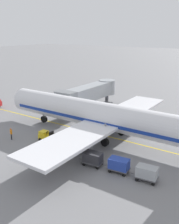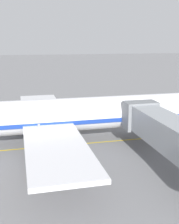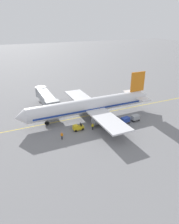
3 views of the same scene
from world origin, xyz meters
name	(u,v)px [view 2 (image 2 of 3)]	position (x,y,z in m)	size (l,w,h in m)	color
ground_plane	(56,146)	(0.00, 0.00, 0.00)	(400.00, 400.00, 0.00)	slate
gate_lead_in_line	(56,146)	(0.00, 0.00, 0.00)	(0.24, 80.00, 0.01)	gold
parked_airliner	(53,116)	(-0.76, -0.15, 3.19)	(30.01, 37.21, 10.63)	silver
jet_bridge	(173,135)	(9.02, 8.91, 3.46)	(15.91, 3.50, 4.98)	#93999E
baggage_tug_lead	(90,121)	(-6.26, 5.38, 0.71)	(1.34, 2.53, 1.62)	gold
baggage_cart_front	(22,120)	(-8.29, -3.44, 0.95)	(1.52, 2.96, 1.58)	#4C4C51
ground_crew_wing_walker	(65,119)	(-7.52, 2.21, 0.95)	(0.27, 0.73, 1.69)	#232328
ground_crew_loader	(117,114)	(-8.57, 10.00, 0.95)	(0.42, 0.68, 1.69)	#232328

